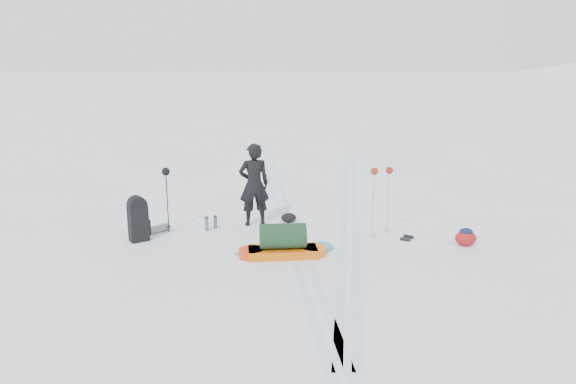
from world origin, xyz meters
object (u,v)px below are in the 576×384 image
Objects in this scene: skier at (254,185)px; pulk_sled at (283,244)px; expedition_rucksack at (141,219)px; ski_poles_black at (166,179)px.

pulk_sled is (0.57, -1.96, -0.66)m from skier.
pulk_sled is 2.98m from expedition_rucksack.
skier is 2.46m from expedition_rucksack.
pulk_sled is 1.71× the size of expedition_rucksack.
ski_poles_black reaches higher than expedition_rucksack.
skier reaches higher than expedition_rucksack.
skier is 1.84m from ski_poles_black.
expedition_rucksack is 0.98m from ski_poles_black.
skier is 2.15m from pulk_sled.
skier is at bearing 102.44° from pulk_sled.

